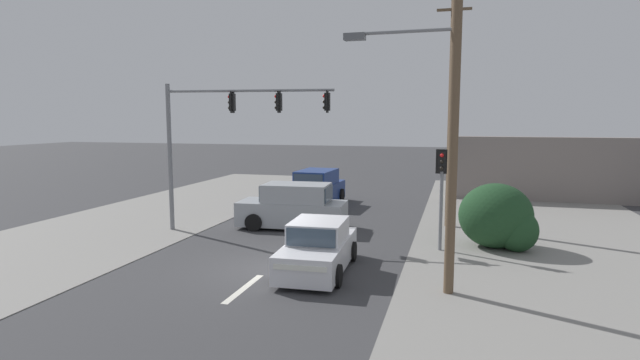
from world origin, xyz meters
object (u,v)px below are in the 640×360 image
(traffic_signal_mast, at_px, (225,125))
(suv_receding_far, at_px, (317,189))
(utility_pole_foreground_right, at_px, (449,99))
(suv_oncoming_near, at_px, (293,207))
(pedestal_signal_right_kerb, at_px, (442,182))
(sedan_crossing_left, at_px, (318,248))
(utility_pole_midground_right, at_px, (451,102))

(traffic_signal_mast, distance_m, suv_receding_far, 8.21)
(utility_pole_foreground_right, height_order, suv_oncoming_near, utility_pole_foreground_right)
(pedestal_signal_right_kerb, height_order, suv_receding_far, pedestal_signal_right_kerb)
(sedan_crossing_left, bearing_deg, traffic_signal_mast, 140.66)
(utility_pole_foreground_right, height_order, utility_pole_midground_right, utility_pole_midground_right)
(pedestal_signal_right_kerb, relative_size, suv_receding_far, 0.77)
(utility_pole_midground_right, height_order, suv_oncoming_near, utility_pole_midground_right)
(utility_pole_foreground_right, bearing_deg, sedan_crossing_left, 165.27)
(utility_pole_midground_right, relative_size, sedan_crossing_left, 2.36)
(utility_pole_midground_right, relative_size, suv_oncoming_near, 2.19)
(traffic_signal_mast, relative_size, suv_receding_far, 1.49)
(utility_pole_foreground_right, xyz_separation_m, traffic_signal_mast, (-8.75, 5.11, -0.74))
(pedestal_signal_right_kerb, height_order, sedan_crossing_left, pedestal_signal_right_kerb)
(utility_pole_midground_right, height_order, sedan_crossing_left, utility_pole_midground_right)
(traffic_signal_mast, bearing_deg, suv_receding_far, 75.78)
(pedestal_signal_right_kerb, relative_size, suv_oncoming_near, 0.77)
(traffic_signal_mast, bearing_deg, pedestal_signal_right_kerb, -4.89)
(utility_pole_foreground_right, xyz_separation_m, utility_pole_midground_right, (-0.05, 8.56, 0.22))
(utility_pole_foreground_right, distance_m, traffic_signal_mast, 10.16)
(suv_oncoming_near, bearing_deg, suv_receding_far, 95.69)
(pedestal_signal_right_kerb, bearing_deg, traffic_signal_mast, 175.11)
(utility_pole_midground_right, bearing_deg, traffic_signal_mast, -158.32)
(traffic_signal_mast, height_order, suv_oncoming_near, traffic_signal_mast)
(utility_pole_midground_right, xyz_separation_m, traffic_signal_mast, (-8.70, -3.46, -0.96))
(pedestal_signal_right_kerb, bearing_deg, suv_oncoming_near, 160.80)
(pedestal_signal_right_kerb, bearing_deg, utility_pole_foreground_right, -86.93)
(utility_pole_foreground_right, distance_m, suv_oncoming_near, 10.02)
(traffic_signal_mast, distance_m, suv_oncoming_near, 4.45)
(sedan_crossing_left, bearing_deg, utility_pole_midground_right, 64.22)
(utility_pole_midground_right, xyz_separation_m, pedestal_signal_right_kerb, (-0.18, -4.19, -2.90))
(utility_pole_foreground_right, distance_m, suv_receding_far, 14.74)
(pedestal_signal_right_kerb, xyz_separation_m, suv_receding_far, (-6.69, 7.94, -1.53))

